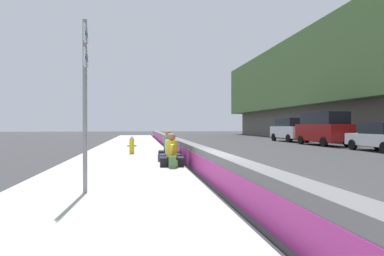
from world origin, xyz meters
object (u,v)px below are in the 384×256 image
object	(u,v)px
backpack	(173,162)
parked_car_midline	(290,129)
seated_person_rear	(168,149)
parked_car_fourth	(323,128)
parked_car_third	(382,137)
seated_person_foreground	(172,156)
route_sign_post	(85,93)
seated_person_middle	(170,153)
fire_hydrant	(132,145)

from	to	relation	value
backpack	parked_car_midline	xyz separation A→B (m)	(18.72, -13.24, 0.85)
seated_person_rear	parked_car_fourth	bearing A→B (deg)	-54.16
parked_car_third	parked_car_fourth	xyz separation A→B (m)	(6.16, 0.02, 0.49)
parked_car_midline	parked_car_third	bearing A→B (deg)	179.01
seated_person_foreground	parked_car_fourth	xyz separation A→B (m)	(12.06, -12.98, 0.86)
backpack	parked_car_midline	distance (m)	22.94
route_sign_post	seated_person_rear	xyz separation A→B (m)	(6.95, -2.33, -1.70)
parked_car_fourth	seated_person_foreground	bearing A→B (deg)	132.91
seated_person_rear	parked_car_fourth	distance (m)	15.89
route_sign_post	seated_person_foreground	world-z (taller)	route_sign_post
seated_person_rear	parked_car_midline	size ratio (longest dim) A/B	0.24
route_sign_post	parked_car_third	world-z (taller)	route_sign_post
seated_person_middle	parked_car_fourth	bearing A→B (deg)	-50.28
seated_person_foreground	parked_car_midline	world-z (taller)	parked_car_midline
route_sign_post	parked_car_third	xyz separation A→B (m)	(10.09, -15.21, -1.35)
seated_person_foreground	seated_person_middle	xyz separation A→B (m)	(1.32, -0.05, -0.01)
seated_person_foreground	route_sign_post	bearing A→B (deg)	152.13
seated_person_rear	backpack	xyz separation A→B (m)	(-3.30, 0.14, -0.18)
seated_person_rear	parked_car_third	size ratio (longest dim) A/B	0.26
seated_person_foreground	parked_car_fourth	world-z (taller)	parked_car_fourth
route_sign_post	parked_car_midline	bearing A→B (deg)	-34.58
seated_person_middle	parked_car_midline	distance (m)	21.40
seated_person_middle	fire_hydrant	bearing A→B (deg)	21.54
fire_hydrant	seated_person_middle	distance (m)	4.23
fire_hydrant	parked_car_fourth	world-z (taller)	parked_car_fourth
fire_hydrant	parked_car_fourth	bearing A→B (deg)	-64.84
fire_hydrant	seated_person_rear	size ratio (longest dim) A/B	0.74
fire_hydrant	seated_person_rear	distance (m)	2.97
route_sign_post	fire_hydrant	bearing A→B (deg)	-4.29
parked_car_fourth	parked_car_midline	size ratio (longest dim) A/B	1.06
seated_person_middle	seated_person_rear	bearing A→B (deg)	-2.47
seated_person_foreground	parked_car_third	world-z (taller)	parked_car_third
seated_person_foreground	parked_car_midline	bearing A→B (deg)	-35.99
seated_person_rear	parked_car_midline	xyz separation A→B (m)	(15.41, -13.09, 0.67)
seated_person_rear	parked_car_third	world-z (taller)	parked_car_third
seated_person_middle	parked_car_third	distance (m)	13.74
backpack	fire_hydrant	bearing A→B (deg)	14.30
backpack	parked_car_midline	bearing A→B (deg)	-35.27
seated_person_middle	backpack	size ratio (longest dim) A/B	2.77
fire_hydrant	backpack	xyz separation A→B (m)	(-5.79, -1.48, -0.25)
seated_person_middle	parked_car_midline	bearing A→B (deg)	-37.96
fire_hydrant	parked_car_midline	xyz separation A→B (m)	(12.93, -14.71, 0.60)
fire_hydrant	parked_car_midline	distance (m)	19.59
seated_person_middle	backpack	world-z (taller)	seated_person_middle
seated_person_foreground	seated_person_middle	world-z (taller)	seated_person_foreground
parked_car_third	parked_car_midline	distance (m)	12.29
route_sign_post	seated_person_foreground	bearing A→B (deg)	-27.87
seated_person_middle	backpack	bearing A→B (deg)	177.55
fire_hydrant	parked_car_third	distance (m)	14.52
seated_person_middle	parked_car_midline	size ratio (longest dim) A/B	0.23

